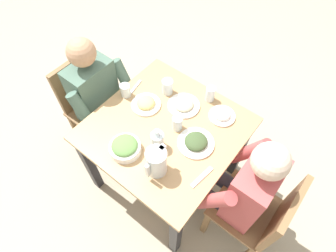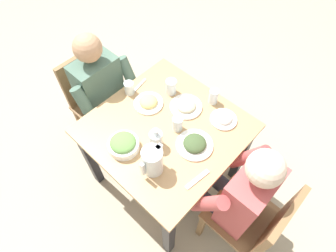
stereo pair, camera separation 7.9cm
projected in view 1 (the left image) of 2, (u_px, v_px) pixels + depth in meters
ground_plane at (166, 177)px, 2.43m from camera, size 8.00×8.00×0.00m
dining_table at (166, 138)px, 1.91m from camera, size 0.92×0.92×0.76m
chair_near at (90, 102)px, 2.28m from camera, size 0.40×0.40×0.86m
chair_far at (260, 214)px, 1.76m from camera, size 0.40×0.40×0.86m
diner_near at (104, 103)px, 2.09m from camera, size 0.48×0.53×1.15m
diner_far at (236, 185)px, 1.72m from camera, size 0.48×0.53×1.15m
water_pitcher at (156, 162)px, 1.56m from camera, size 0.16×0.12×0.19m
salad_bowl at (125, 147)px, 1.67m from camera, size 0.19×0.19×0.09m
plate_dolmas at (196, 142)px, 1.72m from camera, size 0.23×0.23×0.06m
plate_beans at (184, 105)px, 1.89m from camera, size 0.22×0.22×0.05m
plate_fries at (146, 103)px, 1.89m from camera, size 0.20×0.20×0.06m
plate_yoghurt at (222, 115)px, 1.84m from camera, size 0.18×0.18×0.05m
water_glass_by_pitcher at (126, 90)px, 1.92m from camera, size 0.07×0.07×0.10m
water_glass_far_left at (167, 87)px, 1.93m from camera, size 0.08×0.08×0.11m
water_glass_far_right at (177, 123)px, 1.76m from camera, size 0.07×0.07×0.10m
water_glass_near_right at (210, 94)px, 1.89m from camera, size 0.06×0.06×0.11m
oil_carafe at (158, 141)px, 1.68m from camera, size 0.08×0.08×0.16m
fork_near at (202, 177)px, 1.61m from camera, size 0.17×0.05×0.01m
knife_near at (134, 89)px, 1.99m from camera, size 0.19×0.05×0.01m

